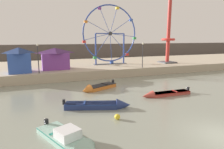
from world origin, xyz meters
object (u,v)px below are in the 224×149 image
at_px(carnival_booth_blue_tent, 19,60).
at_px(carnival_booth_purple_stall, 55,58).
at_px(mooring_buoy_orange, 117,117).
at_px(promenade_lamp_near, 38,54).
at_px(motorboat_faded_red, 162,94).
at_px(promenade_lamp_far, 143,52).
at_px(motorboat_seafoam, 73,143).
at_px(drop_tower_red_tower, 169,29).
at_px(ferris_wheel_blue_frame, 110,35).
at_px(motorboat_navy_blue, 102,105).
at_px(motorboat_orange_hull, 97,88).

height_order(carnival_booth_blue_tent, carnival_booth_purple_stall, carnival_booth_blue_tent).
height_order(carnival_booth_blue_tent, mooring_buoy_orange, carnival_booth_blue_tent).
xyz_separation_m(carnival_booth_blue_tent, promenade_lamp_near, (2.50, -1.54, 0.80)).
bearing_deg(motorboat_faded_red, promenade_lamp_far, -108.45).
bearing_deg(promenade_lamp_near, motorboat_seafoam, -85.59).
bearing_deg(motorboat_faded_red, drop_tower_red_tower, -127.05).
bearing_deg(ferris_wheel_blue_frame, promenade_lamp_near, -155.65).
bearing_deg(drop_tower_red_tower, motorboat_navy_blue, -138.83).
relative_size(ferris_wheel_blue_frame, promenade_lamp_near, 2.67).
xyz_separation_m(motorboat_seafoam, promenade_lamp_far, (14.65, 18.08, 3.74)).
relative_size(motorboat_navy_blue, mooring_buoy_orange, 13.45).
bearing_deg(promenade_lamp_far, promenade_lamp_near, 177.88).
bearing_deg(carnival_booth_purple_stall, drop_tower_red_tower, 0.97).
relative_size(motorboat_seafoam, promenade_lamp_far, 1.33).
relative_size(carnival_booth_blue_tent, carnival_booth_purple_stall, 0.80).
xyz_separation_m(motorboat_faded_red, carnival_booth_blue_tent, (-14.73, 13.34, 2.98)).
bearing_deg(motorboat_navy_blue, carnival_booth_blue_tent, 136.08).
distance_m(motorboat_seafoam, motorboat_navy_blue, 6.66).
bearing_deg(promenade_lamp_near, motorboat_faded_red, -43.96).
distance_m(promenade_lamp_near, mooring_buoy_orange, 17.21).
xyz_separation_m(motorboat_orange_hull, carnival_booth_purple_stall, (-3.79, 9.77, 2.80)).
relative_size(promenade_lamp_near, promenade_lamp_far, 0.99).
xyz_separation_m(promenade_lamp_far, mooring_buoy_orange, (-10.82, -15.35, -3.78)).
bearing_deg(motorboat_orange_hull, motorboat_faded_red, 114.91).
height_order(carnival_booth_blue_tent, promenade_lamp_near, promenade_lamp_near).
relative_size(motorboat_orange_hull, ferris_wheel_blue_frame, 0.46).
bearing_deg(motorboat_orange_hull, carnival_booth_purple_stall, -93.91).
bearing_deg(motorboat_seafoam, carnival_booth_blue_tent, 167.64).
bearing_deg(promenade_lamp_far, motorboat_faded_red, -108.96).
distance_m(motorboat_navy_blue, promenade_lamp_near, 14.48).
relative_size(motorboat_seafoam, drop_tower_red_tower, 0.33).
relative_size(drop_tower_red_tower, promenade_lamp_far, 4.02).
relative_size(motorboat_navy_blue, promenade_lamp_far, 1.44).
height_order(drop_tower_red_tower, mooring_buoy_orange, drop_tower_red_tower).
xyz_separation_m(carnival_booth_purple_stall, promenade_lamp_far, (13.55, -3.52, 0.94)).
height_order(motorboat_seafoam, ferris_wheel_blue_frame, ferris_wheel_blue_frame).
bearing_deg(motorboat_faded_red, motorboat_orange_hull, -39.46).
bearing_deg(motorboat_orange_hull, motorboat_navy_blue, 53.01).
distance_m(motorboat_faded_red, motorboat_orange_hull, 7.72).
relative_size(motorboat_orange_hull, promenade_lamp_near, 1.22).
bearing_deg(motorboat_faded_red, carnival_booth_blue_tent, -41.66).
height_order(motorboat_faded_red, promenade_lamp_far, promenade_lamp_far).
bearing_deg(motorboat_seafoam, motorboat_faded_red, 99.13).
relative_size(motorboat_navy_blue, promenade_lamp_near, 1.46).
bearing_deg(promenade_lamp_near, drop_tower_red_tower, 8.56).
distance_m(motorboat_seafoam, promenade_lamp_far, 23.57).
bearing_deg(drop_tower_red_tower, promenade_lamp_far, -152.21).
bearing_deg(carnival_booth_purple_stall, promenade_lamp_far, -15.45).
xyz_separation_m(drop_tower_red_tower, mooring_buoy_orange, (-18.83, -19.57, -7.60)).
bearing_deg(mooring_buoy_orange, motorboat_orange_hull, 83.40).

